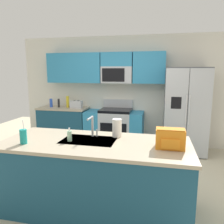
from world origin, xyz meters
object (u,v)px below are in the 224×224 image
sink_faucet (92,125)px  soap_dispenser (69,136)px  pepper_mill (59,103)px  toaster (76,104)px  backpack (170,138)px  range_oven (114,128)px  refrigerator (185,111)px  bottle_blue (51,103)px  paper_towel_roll (117,128)px  drink_cup_teal (23,136)px  bottle_yellow (68,102)px

sink_faucet → soap_dispenser: sink_faucet is taller
pepper_mill → soap_dispenser: pepper_mill is taller
toaster → soap_dispenser: size_ratio=1.65×
soap_dispenser → backpack: backpack is taller
range_oven → refrigerator: bearing=-2.6°
bottle_blue → soap_dispenser: 2.94m
bottle_blue → paper_towel_roll: (2.10, -2.18, 0.02)m
drink_cup_teal → range_oven: bearing=78.6°
soap_dispenser → drink_cup_teal: bearing=-156.8°
sink_faucet → refrigerator: bearing=57.5°
soap_dispenser → paper_towel_roll: paper_towel_roll is taller
drink_cup_teal → backpack: size_ratio=0.93×
bottle_yellow → drink_cup_teal: bearing=-77.1°
toaster → pepper_mill: bearing=174.1°
refrigerator → paper_towel_roll: bearing=-117.1°
bottle_blue → sink_faucet: size_ratio=0.73×
sink_faucet → backpack: size_ratio=0.88×
toaster → range_oven: bearing=3.3°
pepper_mill → drink_cup_teal: 2.85m
sink_faucet → drink_cup_teal: bearing=-148.4°
bottle_blue → pepper_mill: bearing=3.0°
paper_towel_roll → bottle_blue: bearing=133.9°
drink_cup_teal → soap_dispenser: drink_cup_teal is taller
bottle_blue → drink_cup_teal: (1.06, -2.71, -0.01)m
backpack → toaster: bearing=130.4°
refrigerator → bottle_blue: 3.19m
bottle_yellow → soap_dispenser: bearing=-66.0°
refrigerator → bottle_blue: (-3.19, 0.06, 0.08)m
bottle_yellow → sink_faucet: sink_faucet is taller
refrigerator → toaster: size_ratio=6.61×
bottle_blue → sink_faucet: (1.78, -2.27, 0.07)m
paper_towel_roll → backpack: 0.74m
bottle_yellow → backpack: size_ratio=0.87×
bottle_blue → drink_cup_teal: drink_cup_teal is taller
drink_cup_teal → paper_towel_roll: bearing=27.0°
drink_cup_teal → paper_towel_roll: size_ratio=1.23×
range_oven → soap_dispenser: 2.57m
bottle_blue → paper_towel_roll: 3.03m
range_oven → pepper_mill: bearing=-179.9°
range_oven → paper_towel_roll: 2.32m
bottle_yellow → backpack: (2.35, -2.53, -0.02)m
pepper_mill → sink_faucet: 2.77m
bottle_blue → paper_towel_roll: size_ratio=0.85×
drink_cup_teal → refrigerator: bearing=51.2°
bottle_blue → drink_cup_teal: bearing=-68.7°
pepper_mill → paper_towel_roll: size_ratio=0.86×
range_oven → toaster: 1.07m
toaster → drink_cup_teal: bearing=-82.1°
paper_towel_roll → drink_cup_teal: bearing=-153.0°
refrigerator → sink_faucet: size_ratio=6.56×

